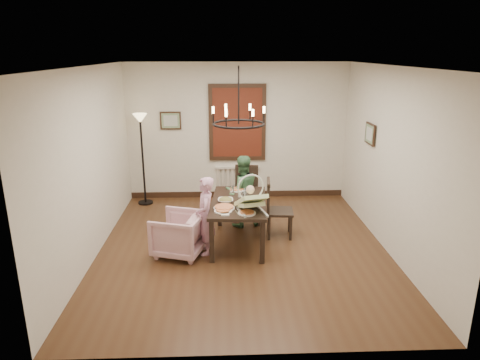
{
  "coord_description": "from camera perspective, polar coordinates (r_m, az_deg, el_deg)",
  "views": [
    {
      "loc": [
        -0.29,
        -6.19,
        3.01
      ],
      "look_at": [
        -0.03,
        0.26,
        1.05
      ],
      "focal_mm": 32.0,
      "sensor_mm": 36.0,
      "label": 1
    }
  ],
  "objects": [
    {
      "name": "window_blinds",
      "position": [
        8.77,
        -0.36,
        7.64
      ],
      "size": [
        1.0,
        0.03,
        1.4
      ],
      "primitive_type": "cube",
      "color": "#612513",
      "rests_on": "room_shell"
    },
    {
      "name": "room_shell",
      "position": [
        6.76,
        0.24,
        3.11
      ],
      "size": [
        4.51,
        5.0,
        2.81
      ],
      "color": "#4A2E19",
      "rests_on": "ground"
    },
    {
      "name": "salad_bowl",
      "position": [
        6.73,
        -1.94,
        -2.73
      ],
      "size": [
        0.29,
        0.29,
        0.07
      ],
      "primitive_type": "imported",
      "color": "white",
      "rests_on": "dining_table"
    },
    {
      "name": "baby_bouncer",
      "position": [
        6.32,
        1.45,
        -2.54
      ],
      "size": [
        0.56,
        0.68,
        0.39
      ],
      "primitive_type": null,
      "rotation": [
        0.0,
        0.0,
        0.26
      ],
      "color": "beige",
      "rests_on": "dining_table"
    },
    {
      "name": "elderly_woman",
      "position": [
        6.55,
        -4.63,
        -5.64
      ],
      "size": [
        0.25,
        0.37,
        1.01
      ],
      "primitive_type": "imported",
      "rotation": [
        0.0,
        0.0,
        -1.54
      ],
      "color": "#CB8FAD",
      "rests_on": "room_shell"
    },
    {
      "name": "chandelier",
      "position": [
        6.49,
        -0.18,
        7.49
      ],
      "size": [
        0.8,
        0.8,
        0.04
      ],
      "primitive_type": "torus",
      "color": "black",
      "rests_on": "room_shell"
    },
    {
      "name": "pizza_platter",
      "position": [
        6.48,
        -2.14,
        -3.68
      ],
      "size": [
        0.32,
        0.32,
        0.04
      ],
      "primitive_type": "cylinder",
      "color": "tan",
      "rests_on": "dining_table"
    },
    {
      "name": "dining_table",
      "position": [
        6.83,
        -0.17,
        -3.49
      ],
      "size": [
        0.97,
        1.59,
        0.72
      ],
      "rotation": [
        0.0,
        0.0,
        -0.07
      ],
      "color": "black",
      "rests_on": "room_shell"
    },
    {
      "name": "chair_far",
      "position": [
        7.89,
        0.78,
        -1.72
      ],
      "size": [
        0.48,
        0.48,
        0.98
      ],
      "primitive_type": null,
      "rotation": [
        0.0,
        0.0,
        -0.13
      ],
      "color": "black",
      "rests_on": "room_shell"
    },
    {
      "name": "picture_back",
      "position": [
        8.83,
        -9.23,
        7.82
      ],
      "size": [
        0.42,
        0.03,
        0.36
      ],
      "primitive_type": "cube",
      "color": "black",
      "rests_on": "room_shell"
    },
    {
      "name": "seated_man",
      "position": [
        7.54,
        0.25,
        -2.28
      ],
      "size": [
        0.61,
        0.53,
        1.07
      ],
      "primitive_type": "imported",
      "rotation": [
        0.0,
        0.0,
        3.42
      ],
      "color": "#47774C",
      "rests_on": "room_shell"
    },
    {
      "name": "floor_lamp",
      "position": [
        8.75,
        -12.82,
        2.52
      ],
      "size": [
        0.3,
        0.3,
        1.8
      ],
      "primitive_type": null,
      "color": "black",
      "rests_on": "room_shell"
    },
    {
      "name": "armchair",
      "position": [
        6.63,
        -8.15,
        -7.14
      ],
      "size": [
        0.9,
        0.89,
        0.66
      ],
      "primitive_type": "imported",
      "rotation": [
        0.0,
        0.0,
        -1.87
      ],
      "color": "beige",
      "rests_on": "room_shell"
    },
    {
      "name": "drinking_glass",
      "position": [
        6.84,
        0.54,
        -2.15
      ],
      "size": [
        0.06,
        0.06,
        0.12
      ],
      "primitive_type": "cylinder",
      "color": "silver",
      "rests_on": "dining_table"
    },
    {
      "name": "picture_right",
      "position": [
        7.64,
        16.95,
        5.91
      ],
      "size": [
        0.03,
        0.42,
        0.36
      ],
      "primitive_type": "cube",
      "rotation": [
        0.0,
        0.0,
        1.57
      ],
      "color": "black",
      "rests_on": "room_shell"
    },
    {
      "name": "chair_right",
      "position": [
        7.16,
        5.34,
        -3.77
      ],
      "size": [
        0.47,
        0.47,
        0.99
      ],
      "primitive_type": null,
      "rotation": [
        0.0,
        0.0,
        1.49
      ],
      "color": "black",
      "rests_on": "room_shell"
    },
    {
      "name": "radiator",
      "position": [
        9.07,
        -0.35,
        -0.15
      ],
      "size": [
        0.92,
        0.12,
        0.62
      ],
      "primitive_type": null,
      "color": "silver",
      "rests_on": "room_shell"
    }
  ]
}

